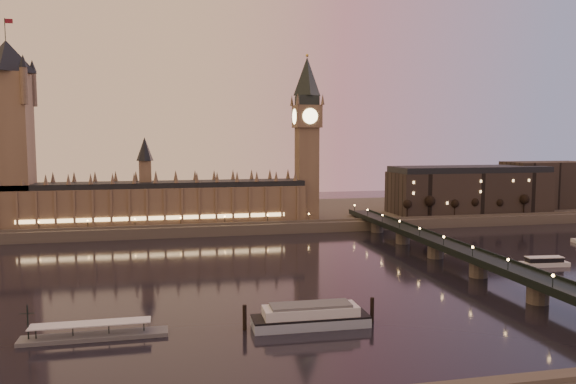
{
  "coord_description": "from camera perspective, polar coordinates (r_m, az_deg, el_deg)",
  "views": [
    {
      "loc": [
        -34.48,
        -225.28,
        57.62
      ],
      "look_at": [
        22.79,
        35.0,
        31.83
      ],
      "focal_mm": 35.0,
      "sensor_mm": 36.0,
      "label": 1
    }
  ],
  "objects": [
    {
      "name": "ground",
      "position": [
        235.08,
        -3.64,
        -8.67
      ],
      "size": [
        700.0,
        700.0,
        0.0
      ],
      "primitive_type": "plane",
      "color": "black",
      "rests_on": "ground"
    },
    {
      "name": "far_embankment",
      "position": [
        399.33,
        -3.0,
        -2.34
      ],
      "size": [
        560.0,
        130.0,
        6.0
      ],
      "primitive_type": "cube",
      "color": "#423D35",
      "rests_on": "ground"
    },
    {
      "name": "palace_of_westminster",
      "position": [
        348.18,
        -13.27,
        -0.54
      ],
      "size": [
        180.0,
        26.62,
        52.0
      ],
      "color": "brown",
      "rests_on": "ground"
    },
    {
      "name": "victoria_tower",
      "position": [
        356.78,
        -26.45,
        6.26
      ],
      "size": [
        31.68,
        31.68,
        118.0
      ],
      "color": "brown",
      "rests_on": "ground"
    },
    {
      "name": "big_ben",
      "position": [
        357.45,
        1.93,
        6.54
      ],
      "size": [
        17.68,
        17.68,
        104.0
      ],
      "color": "brown",
      "rests_on": "ground"
    },
    {
      "name": "westminster_bridge",
      "position": [
        263.37,
        16.58,
        -6.12
      ],
      "size": [
        13.2,
        260.0,
        15.3
      ],
      "color": "black",
      "rests_on": "ground"
    },
    {
      "name": "city_block",
      "position": [
        425.17,
        20.3,
        0.41
      ],
      "size": [
        155.0,
        45.0,
        34.0
      ],
      "color": "black",
      "rests_on": "ground"
    },
    {
      "name": "bare_tree_0",
      "position": [
        369.12,
        11.77,
        -1.21
      ],
      "size": [
        5.98,
        5.98,
        12.17
      ],
      "color": "black",
      "rests_on": "ground"
    },
    {
      "name": "bare_tree_1",
      "position": [
        376.48,
        14.17,
        -1.13
      ],
      "size": [
        5.98,
        5.98,
        12.17
      ],
      "color": "black",
      "rests_on": "ground"
    },
    {
      "name": "bare_tree_2",
      "position": [
        384.47,
        16.46,
        -1.05
      ],
      "size": [
        5.98,
        5.98,
        12.17
      ],
      "color": "black",
      "rests_on": "ground"
    },
    {
      "name": "bare_tree_3",
      "position": [
        393.05,
        18.66,
        -0.98
      ],
      "size": [
        5.98,
        5.98,
        12.17
      ],
      "color": "black",
      "rests_on": "ground"
    },
    {
      "name": "bare_tree_4",
      "position": [
        402.19,
        20.77,
        -0.91
      ],
      "size": [
        5.98,
        5.98,
        12.17
      ],
      "color": "black",
      "rests_on": "ground"
    },
    {
      "name": "bare_tree_5",
      "position": [
        411.84,
        22.77,
        -0.83
      ],
      "size": [
        5.98,
        5.98,
        12.17
      ],
      "color": "black",
      "rests_on": "ground"
    },
    {
      "name": "cruise_boat_c",
      "position": [
        279.2,
        24.58,
        -6.49
      ],
      "size": [
        22.35,
        8.13,
        4.37
      ],
      "rotation": [
        0.0,
        0.0,
        -0.1
      ],
      "color": "silver",
      "rests_on": "ground"
    },
    {
      "name": "moored_barge",
      "position": [
        175.81,
        2.31,
        -12.51
      ],
      "size": [
        41.51,
        10.82,
        7.61
      ],
      "rotation": [
        0.0,
        0.0,
        -0.02
      ],
      "color": "#8C9DB3",
      "rests_on": "ground"
    },
    {
      "name": "pontoon_pier",
      "position": [
        175.83,
        -19.12,
        -13.51
      ],
      "size": [
        41.38,
        6.9,
        11.03
      ],
      "color": "#595B5E",
      "rests_on": "ground"
    }
  ]
}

